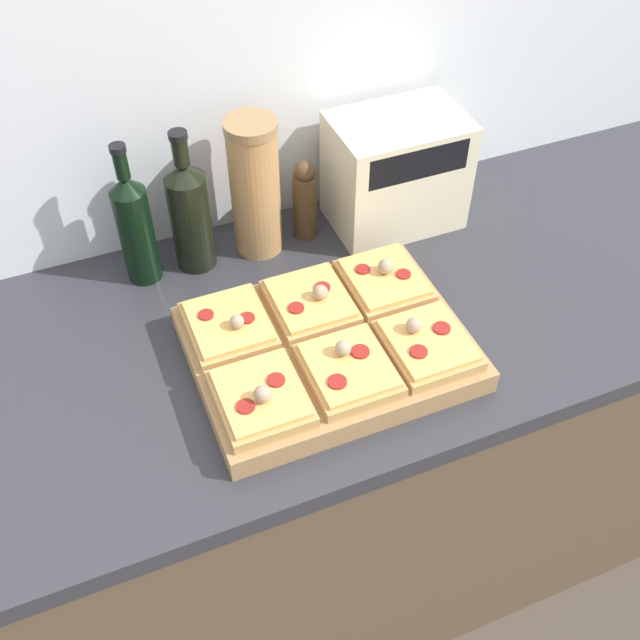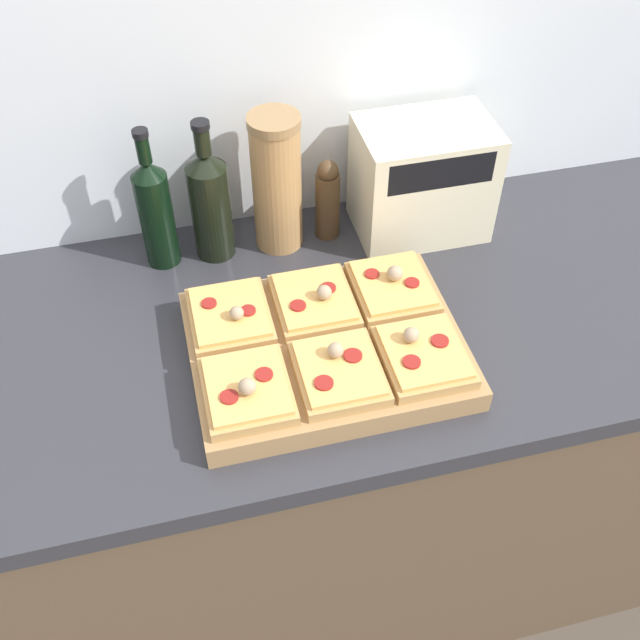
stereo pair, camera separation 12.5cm
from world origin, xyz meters
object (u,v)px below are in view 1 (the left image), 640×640
(pepper_mill, at_px, (305,200))
(olive_oil_bottle, at_px, (135,227))
(wine_bottle, at_px, (190,213))
(grain_jar_tall, at_px, (255,188))
(cutting_board, at_px, (327,349))
(toaster_oven, at_px, (396,172))

(pepper_mill, bearing_deg, olive_oil_bottle, 180.00)
(olive_oil_bottle, relative_size, wine_bottle, 1.00)
(wine_bottle, height_order, grain_jar_tall, wine_bottle)
(grain_jar_tall, bearing_deg, pepper_mill, 0.00)
(grain_jar_tall, bearing_deg, cutting_board, -88.20)
(cutting_board, relative_size, olive_oil_bottle, 1.58)
(wine_bottle, relative_size, toaster_oven, 1.04)
(cutting_board, xyz_separation_m, toaster_oven, (0.27, 0.30, 0.09))
(wine_bottle, distance_m, pepper_mill, 0.23)
(pepper_mill, bearing_deg, wine_bottle, 180.00)
(wine_bottle, bearing_deg, pepper_mill, 0.00)
(olive_oil_bottle, height_order, toaster_oven, olive_oil_bottle)
(olive_oil_bottle, xyz_separation_m, pepper_mill, (0.33, 0.00, -0.03))
(grain_jar_tall, relative_size, toaster_oven, 1.01)
(cutting_board, height_order, toaster_oven, toaster_oven)
(toaster_oven, bearing_deg, olive_oil_bottle, 177.66)
(pepper_mill, relative_size, toaster_oven, 0.62)
(toaster_oven, bearing_deg, pepper_mill, 173.53)
(grain_jar_tall, distance_m, toaster_oven, 0.28)
(cutting_board, relative_size, toaster_oven, 1.64)
(olive_oil_bottle, distance_m, grain_jar_tall, 0.23)
(pepper_mill, xyz_separation_m, toaster_oven, (0.18, -0.02, 0.03))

